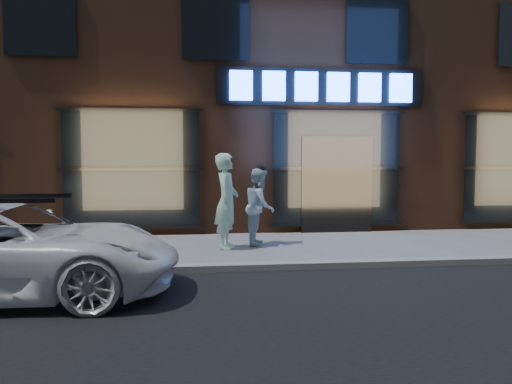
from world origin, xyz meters
TOP-DOWN VIEW (x-y plane):
  - ground at (0.00, 0.00)m, footprint 90.00×90.00m
  - curb at (0.00, 0.00)m, footprint 60.00×0.25m
  - storefront_building at (-0.00, 7.99)m, footprint 30.20×8.28m
  - man_bowtie at (-2.87, 2.04)m, footprint 0.63×0.81m
  - man_cap at (-2.12, 2.44)m, footprint 0.76×0.90m
  - white_suv at (-6.07, -1.17)m, footprint 4.71×2.22m

SIDE VIEW (x-z plane):
  - ground at x=0.00m, z-range 0.00..0.00m
  - curb at x=0.00m, z-range 0.00..0.12m
  - white_suv at x=-6.07m, z-range 0.00..1.30m
  - man_cap at x=-2.12m, z-range 0.00..1.65m
  - man_bowtie at x=-2.87m, z-range 0.00..1.97m
  - storefront_building at x=0.00m, z-range 0.00..10.30m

